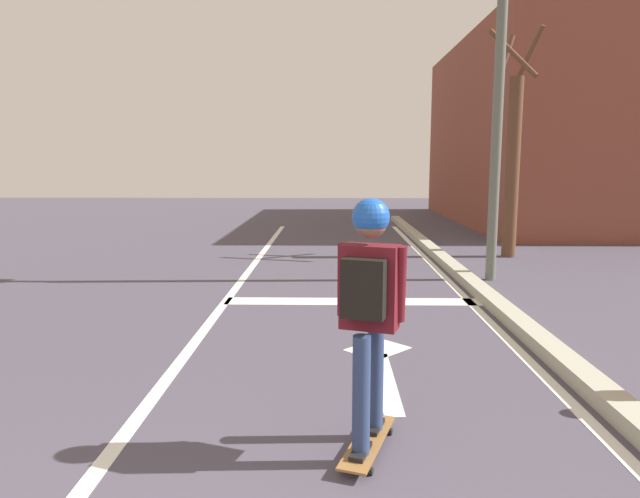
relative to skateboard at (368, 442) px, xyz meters
name	(u,v)px	position (x,y,z in m)	size (l,w,h in m)	color
lane_line_center	(214,317)	(-1.66, 3.22, -0.06)	(0.12, 20.00, 0.01)	silver
lane_line_curbside	(486,318)	(1.63, 3.22, -0.06)	(0.12, 20.00, 0.01)	silver
stop_bar	(353,301)	(0.06, 4.02, -0.06)	(3.44, 0.40, 0.01)	silver
lane_arrow_stem	(386,381)	(0.23, 1.20, -0.06)	(0.16, 1.40, 0.01)	silver
lane_arrow_head	(378,349)	(0.23, 2.05, -0.06)	(0.56, 0.44, 0.01)	silver
curb_strip	(507,313)	(1.88, 3.22, 0.01)	(0.24, 24.00, 0.14)	#A6A591
skateboard	(368,442)	(0.00, 0.00, 0.00)	(0.43, 0.81, 0.07)	olive
skater	(369,293)	(-0.01, -0.02, 0.99)	(0.42, 0.59, 1.57)	navy
traffic_signal_mast	(448,27)	(1.52, 5.52, 3.83)	(4.05, 0.34, 5.80)	#5F6458
roadside_tree	(513,156)	(3.32, 7.83, 1.93)	(1.08, 1.04, 4.44)	brown
building_block	(629,132)	(9.06, 14.69, 2.75)	(10.55, 10.27, 5.61)	brown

